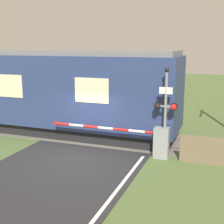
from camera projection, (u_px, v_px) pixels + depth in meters
The scene contains 5 objects.
ground_plane at pixel (78, 157), 12.85m from camera, with size 80.00×80.00×0.00m, color #4C6033.
track_bed at pixel (105, 137), 15.63m from camera, with size 36.00×3.20×0.13m.
train at pixel (28, 90), 16.69m from camera, with size 16.14×3.08×4.29m.
crossing_barrier at pixel (152, 140), 12.82m from camera, with size 5.29×0.44×1.27m.
signal_post at pixel (165, 108), 12.27m from camera, with size 0.94×0.26×3.70m.
Camera 1 is at (5.53, -10.92, 4.56)m, focal length 50.00 mm.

